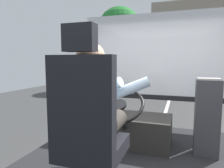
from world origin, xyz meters
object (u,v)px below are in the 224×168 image
at_px(driver_seat, 88,133).
at_px(steering_console, 129,128).
at_px(bus_driver, 94,105).
at_px(fare_box, 207,117).

distance_m(driver_seat, steering_console, 1.34).
height_order(driver_seat, steering_console, driver_seat).
distance_m(bus_driver, steering_console, 1.29).
bearing_deg(fare_box, bus_driver, -129.62).
relative_size(bus_driver, steering_console, 0.74).
distance_m(bus_driver, fare_box, 1.53).
distance_m(driver_seat, bus_driver, 0.22).
bearing_deg(fare_box, steering_console, 179.43).
bearing_deg(steering_console, bus_driver, -90.00).
height_order(bus_driver, steering_console, bus_driver).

